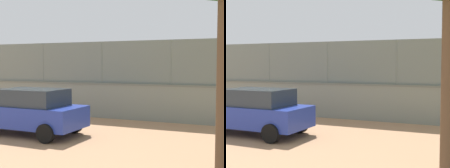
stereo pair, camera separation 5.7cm
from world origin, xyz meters
The scene contains 7 objects.
ground_plane centered at (0.00, 0.00, 0.00)m, with size 260.00×260.00×0.00m, color tan.
perimeter_wall centered at (-2.57, 9.33, 0.82)m, with size 26.52×0.86×1.63m.
fence_panel_on_wall centered at (-2.57, 9.33, 2.58)m, with size 26.05×0.60×1.91m.
player_baseline_waiting centered at (-3.97, 4.89, 0.88)m, with size 1.00×0.76×1.51m.
player_foreground_swinging centered at (0.30, 6.61, 0.99)m, with size 0.78×0.78×1.67m.
sports_ball centered at (-2.63, 6.04, 1.51)m, with size 0.20×0.20×0.20m, color #3399D8.
parked_car_blue centered at (-1.73, 13.75, 0.84)m, with size 4.10×2.11×1.63m.
Camera 2 is at (-8.98, 23.59, 2.51)m, focal length 54.01 mm.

